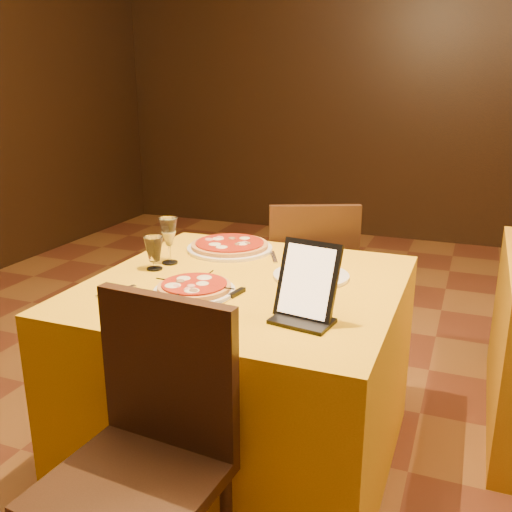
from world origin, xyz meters
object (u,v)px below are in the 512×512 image
(tablet, at_px, (308,280))
(main_table, at_px, (246,374))
(chair_main_far, at_px, (308,285))
(water_glass, at_px, (154,253))
(wine_glass, at_px, (169,240))
(chair_main_near, at_px, (130,485))
(pizza_near, at_px, (194,289))
(pizza_far, at_px, (230,247))

(tablet, bearing_deg, main_table, 151.84)
(chair_main_far, xyz_separation_m, water_glass, (-0.38, -0.83, 0.36))
(wine_glass, xyz_separation_m, tablet, (0.67, -0.32, 0.03))
(chair_main_near, bearing_deg, pizza_near, 105.70)
(chair_main_far, height_order, pizza_far, chair_main_far)
(chair_main_near, relative_size, water_glass, 7.00)
(water_glass, distance_m, tablet, 0.72)
(main_table, distance_m, chair_main_near, 0.78)
(pizza_near, height_order, water_glass, water_glass)
(pizza_near, bearing_deg, tablet, -8.34)
(chair_main_far, xyz_separation_m, wine_glass, (-0.37, -0.74, 0.39))
(chair_main_far, relative_size, tablet, 3.73)
(chair_main_far, bearing_deg, main_table, 66.96)
(main_table, distance_m, pizza_far, 0.57)
(wine_glass, distance_m, water_glass, 0.10)
(main_table, xyz_separation_m, water_glass, (-0.38, 0.01, 0.44))
(wine_glass, bearing_deg, tablet, -25.91)
(main_table, xyz_separation_m, wine_glass, (-0.37, 0.10, 0.47))
(chair_main_far, distance_m, pizza_far, 0.61)
(chair_main_far, bearing_deg, chair_main_near, 66.96)
(main_table, bearing_deg, chair_main_far, 90.00)
(chair_main_near, xyz_separation_m, wine_glass, (-0.37, 0.88, 0.39))
(main_table, bearing_deg, water_glass, 179.14)
(chair_main_far, distance_m, wine_glass, 0.91)
(water_glass, bearing_deg, wine_glass, 79.77)
(main_table, relative_size, chair_main_near, 1.21)
(main_table, height_order, wine_glass, wine_glass)
(pizza_far, relative_size, wine_glass, 1.94)
(chair_main_near, bearing_deg, main_table, 94.60)
(main_table, xyz_separation_m, pizza_far, (-0.22, 0.36, 0.39))
(main_table, relative_size, pizza_far, 2.98)
(pizza_far, relative_size, tablet, 1.51)
(main_table, height_order, chair_main_far, chair_main_far)
(main_table, xyz_separation_m, tablet, (0.30, -0.23, 0.49))
(chair_main_far, bearing_deg, water_glass, 42.22)
(pizza_near, distance_m, water_glass, 0.32)
(main_table, height_order, pizza_near, pizza_near)
(chair_main_near, distance_m, wine_glass, 1.03)
(pizza_far, bearing_deg, chair_main_far, 65.42)
(pizza_near, xyz_separation_m, wine_glass, (-0.25, 0.26, 0.08))
(pizza_near, bearing_deg, wine_glass, 133.12)
(pizza_far, bearing_deg, chair_main_near, -79.09)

